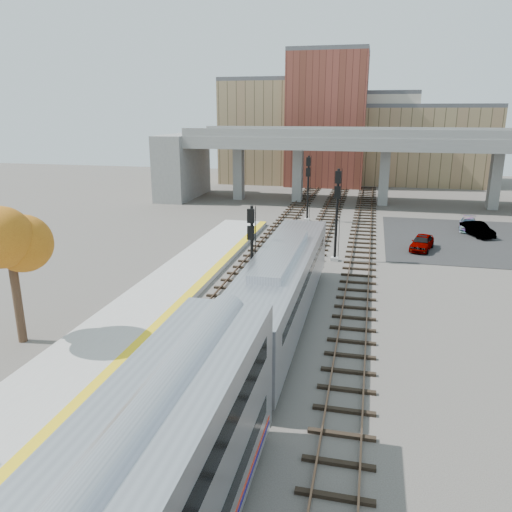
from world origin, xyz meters
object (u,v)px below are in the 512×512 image
at_px(locomotive, 281,286).
at_px(car_c, 468,224).
at_px(signal_mast_mid, 337,216).
at_px(tree, 8,232).
at_px(signal_mast_far, 308,189).
at_px(car_a, 422,242).
at_px(signal_mast_near, 252,262).
at_px(car_b, 477,229).

height_order(locomotive, car_c, locomotive).
relative_size(locomotive, signal_mast_mid, 2.60).
bearing_deg(signal_mast_mid, car_c, 48.37).
bearing_deg(tree, car_c, 49.93).
height_order(locomotive, tree, tree).
distance_m(signal_mast_far, car_c, 16.57).
bearing_deg(signal_mast_mid, car_a, 34.91).
xyz_separation_m(signal_mast_near, signal_mast_far, (-0.00, 25.74, 0.49)).
distance_m(signal_mast_far, tree, 34.45).
bearing_deg(locomotive, car_a, 63.28).
distance_m(locomotive, signal_mast_near, 2.84).
height_order(car_a, car_c, car_a).
relative_size(car_b, car_c, 0.99).
xyz_separation_m(signal_mast_far, tree, (-10.59, -32.69, 2.35)).
distance_m(signal_mast_mid, car_b, 17.19).
height_order(signal_mast_near, car_a, signal_mast_near).
relative_size(signal_mast_near, car_b, 1.56).
distance_m(tree, car_c, 42.11).
bearing_deg(car_c, car_a, -111.74).
height_order(signal_mast_mid, car_a, signal_mast_mid).
relative_size(signal_mast_near, car_c, 1.54).
xyz_separation_m(locomotive, car_c, (14.21, 26.79, -1.64)).
xyz_separation_m(locomotive, tree, (-12.69, -5.19, 3.55)).
height_order(signal_mast_far, tree, tree).
bearing_deg(signal_mast_far, signal_mast_near, -90.00).
height_order(signal_mast_near, car_b, signal_mast_near).
relative_size(signal_mast_mid, signal_mast_far, 1.04).
relative_size(signal_mast_mid, car_b, 1.81).
distance_m(locomotive, car_b, 28.43).
distance_m(signal_mast_far, car_b, 17.25).
xyz_separation_m(signal_mast_near, car_a, (11.14, 16.21, -2.28)).
xyz_separation_m(signal_mast_near, car_b, (16.72, 22.57, -2.29)).
height_order(locomotive, signal_mast_near, signal_mast_near).
relative_size(locomotive, car_b, 4.72).
height_order(tree, car_a, tree).
bearing_deg(locomotive, signal_mast_mid, 81.29).
bearing_deg(tree, car_a, 46.81).
distance_m(signal_mast_far, car_a, 14.93).
bearing_deg(car_a, signal_mast_mid, -129.75).
height_order(locomotive, signal_mast_far, signal_mast_far).
relative_size(car_a, car_c, 0.96).
xyz_separation_m(car_b, car_c, (-0.42, 2.45, -0.07)).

